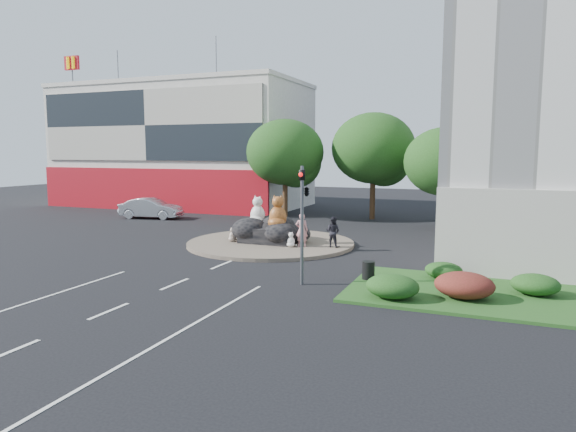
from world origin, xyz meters
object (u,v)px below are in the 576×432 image
Objects in this scene: pedestrian_pink at (302,230)px; litter_bin at (368,270)px; parked_car at (151,208)px; kitten_white at (291,239)px; kitten_calico at (233,234)px; cat_white at (258,210)px; cat_tabby at (278,211)px; pedestrian_dark at (333,232)px.

litter_bin is (5.17, -5.60, -0.65)m from pedestrian_pink.
pedestrian_pink is 0.37× the size of parked_car.
pedestrian_pink is (0.55, 0.27, 0.52)m from kitten_white.
cat_white is at bearing 47.00° from kitten_calico.
cat_tabby is at bearing 96.39° from kitten_white.
cat_white reaches higher than parked_car.
pedestrian_dark is at bearing -174.63° from pedestrian_pink.
parked_car is at bearing 136.63° from cat_tabby.
kitten_calico is 0.45× the size of pedestrian_pink.
parked_car is (-12.10, 8.19, 0.22)m from kitten_calico.
cat_white is 3.47m from kitten_white.
kitten_calico is 1.12× the size of litter_bin.
kitten_calico is 0.50× the size of pedestrian_dark.
kitten_calico is 0.17× the size of parked_car.
cat_tabby is (1.67, -0.77, 0.08)m from cat_white.
pedestrian_pink is at bearing 132.67° from litter_bin.
kitten_white is 0.17× the size of parked_car.
parked_car reaches higher than kitten_calico.
cat_tabby is 1.99m from pedestrian_pink.
pedestrian_dark is (2.22, 0.85, 0.44)m from kitten_white.
kitten_white is at bearing -17.03° from cat_white.
litter_bin is at bearing -28.41° from kitten_calico.
kitten_calico is 0.99× the size of kitten_white.
cat_white is 2.10× the size of kitten_calico.
cat_tabby is 1.14× the size of pedestrian_dark.
cat_white is at bearing 141.18° from litter_bin.
cat_tabby is 2.56× the size of litter_bin.
pedestrian_pink reaches higher than kitten_white.
pedestrian_pink reaches higher than parked_car.
cat_white is at bearing -128.45° from parked_car.
pedestrian_pink reaches higher than kitten_calico.
cat_white is at bearing 139.63° from cat_tabby.
cat_white is 11.04m from litter_bin.
cat_tabby is 2.27× the size of kitten_white.
pedestrian_pink is 2.46× the size of litter_bin.
litter_bin is (3.50, -6.19, -0.57)m from pedestrian_dark.
kitten_white is 1.13× the size of litter_bin.
kitten_calico is 6.20m from pedestrian_dark.
parked_car reaches higher than kitten_white.
cat_white reaches higher than pedestrian_pink.
parked_car is at bearing 148.11° from kitten_calico.
kitten_white is 0.80m from pedestrian_pink.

